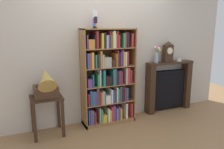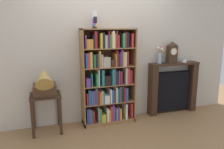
# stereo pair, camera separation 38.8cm
# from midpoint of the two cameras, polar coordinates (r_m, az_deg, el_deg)

# --- Properties ---
(ground_plane) EXTENTS (7.90, 6.40, 0.02)m
(ground_plane) POSITION_cam_midpoint_polar(r_m,az_deg,el_deg) (4.07, 2.21, -12.55)
(ground_plane) COLOR #997047
(wall_back) EXTENTS (4.90, 0.08, 2.60)m
(wall_back) POSITION_cam_midpoint_polar(r_m,az_deg,el_deg) (4.02, 2.89, 6.62)
(wall_back) COLOR beige
(wall_back) RESTS_ON ground
(bookshelf) EXTENTS (0.92, 0.32, 1.66)m
(bookshelf) POSITION_cam_midpoint_polar(r_m,az_deg,el_deg) (3.86, 1.75, -1.41)
(bookshelf) COLOR olive
(bookshelf) RESTS_ON ground
(cup_stack) EXTENTS (0.08, 0.08, 0.29)m
(cup_stack) POSITION_cam_midpoint_polar(r_m,az_deg,el_deg) (3.74, -1.40, 13.88)
(cup_stack) COLOR black
(cup_stack) RESTS_ON bookshelf
(side_table_left) EXTENTS (0.48, 0.43, 0.63)m
(side_table_left) POSITION_cam_midpoint_polar(r_m,az_deg,el_deg) (3.71, -13.70, -7.60)
(side_table_left) COLOR #382316
(side_table_left) RESTS_ON ground
(gramophone) EXTENTS (0.35, 0.51, 0.54)m
(gramophone) POSITION_cam_midpoint_polar(r_m,az_deg,el_deg) (3.53, -13.93, -2.01)
(gramophone) COLOR #472D1C
(gramophone) RESTS_ON side_table_left
(fireplace_mantel) EXTENTS (1.01, 0.21, 1.01)m
(fireplace_mantel) POSITION_cam_midpoint_polar(r_m,az_deg,el_deg) (4.63, 17.53, -3.34)
(fireplace_mantel) COLOR #382316
(fireplace_mantel) RESTS_ON ground
(mantel_clock) EXTENTS (0.18, 0.13, 0.40)m
(mantel_clock) POSITION_cam_midpoint_polar(r_m,az_deg,el_deg) (4.44, 17.54, 5.41)
(mantel_clock) COLOR #382316
(mantel_clock) RESTS_ON fireplace_mantel
(flower_vase) EXTENTS (0.14, 0.15, 0.32)m
(flower_vase) POSITION_cam_midpoint_polar(r_m,az_deg,el_deg) (4.31, 14.73, 4.81)
(flower_vase) COLOR #99B2D1
(flower_vase) RESTS_ON fireplace_mantel
(teacup_with_saucer) EXTENTS (0.12, 0.12, 0.06)m
(teacup_with_saucer) POSITION_cam_midpoint_polar(r_m,az_deg,el_deg) (4.63, 20.29, 3.26)
(teacup_with_saucer) COLOR white
(teacup_with_saucer) RESTS_ON fireplace_mantel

